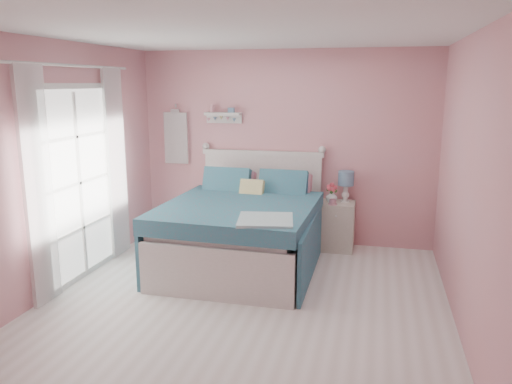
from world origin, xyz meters
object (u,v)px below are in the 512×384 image
at_px(bed, 243,231).
at_px(teacup, 333,202).
at_px(nightstand, 337,226).
at_px(vase, 332,196).
at_px(table_lamp, 346,181).

relative_size(bed, teacup, 24.80).
height_order(bed, teacup, bed).
height_order(nightstand, vase, vase).
bearing_deg(nightstand, bed, -141.19).
height_order(bed, vase, bed).
distance_m(table_lamp, vase, 0.28).
bearing_deg(bed, table_lamp, 40.13).
bearing_deg(vase, bed, -138.85).
xyz_separation_m(bed, table_lamp, (1.15, 0.90, 0.50)).
distance_m(table_lamp, teacup, 0.35).
height_order(table_lamp, teacup, table_lamp).
bearing_deg(teacup, vase, 101.61).
xyz_separation_m(nightstand, teacup, (-0.06, -0.14, 0.35)).
bearing_deg(nightstand, table_lamp, 31.68).
height_order(vase, teacup, vase).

